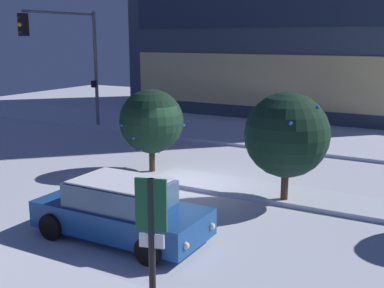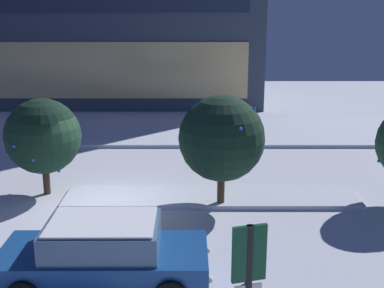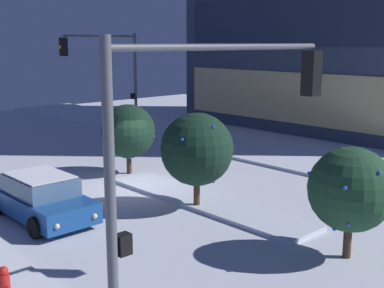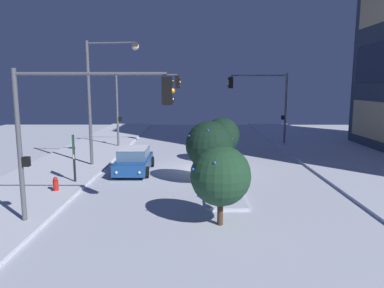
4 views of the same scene
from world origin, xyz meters
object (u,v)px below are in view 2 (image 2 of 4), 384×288
Objects in this scene: parking_info_sign at (249,282)px; decorated_tree_left_of_median at (44,136)px; decorated_tree_right_of_median at (222,138)px; car_near at (105,255)px.

parking_info_sign is 9.86m from decorated_tree_left_of_median.
decorated_tree_right_of_median is at bearing -15.37° from parking_info_sign.
decorated_tree_right_of_median reaches higher than car_near.
parking_info_sign is at bearing -44.94° from car_near.
car_near is 1.46× the size of decorated_tree_left_of_median.
parking_info_sign reaches higher than car_near.
decorated_tree_left_of_median is 0.91× the size of decorated_tree_right_of_median.
car_near is 1.71× the size of parking_info_sign.
parking_info_sign is 0.78× the size of decorated_tree_right_of_median.
decorated_tree_left_of_median is at bearing 116.34° from car_near.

